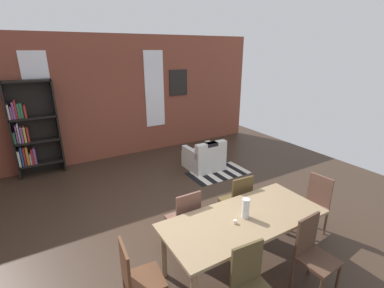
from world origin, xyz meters
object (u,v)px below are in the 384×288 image
dining_chair_far_left (185,218)px  dining_chair_near_left (252,286)px  armchair_white (204,158)px  vase_on_table (246,208)px  dining_chair_head_right (314,203)px  dining_chair_far_right (237,200)px  dining_chair_head_left (137,278)px  bookshelf_tall (31,130)px  dining_chair_near_right (313,253)px  dining_table (244,222)px

dining_chair_far_left → dining_chair_near_left: (0.01, -1.39, 0.00)m
armchair_white → vase_on_table: bearing=-114.1°
dining_chair_head_right → dining_chair_far_right: size_ratio=1.00×
dining_chair_far_left → dining_chair_head_left: same height
dining_chair_far_right → bookshelf_tall: 4.82m
dining_chair_far_right → dining_chair_near_right: same height
dining_chair_near_right → dining_chair_near_left: size_ratio=1.00×
dining_table → dining_chair_near_left: bearing=-124.5°
dining_table → dining_chair_near_right: size_ratio=2.26×
vase_on_table → bookshelf_tall: 5.17m
dining_chair_near_left → armchair_white: (1.80, 3.64, -0.23)m
dining_chair_far_left → dining_chair_near_left: bearing=-89.8°
dining_table → dining_chair_head_left: 1.45m
dining_table → dining_chair_far_left: (-0.48, 0.69, -0.17)m
dining_chair_far_left → dining_chair_near_right: size_ratio=1.00×
dining_table → dining_chair_far_left: dining_chair_far_left is taller
dining_table → dining_chair_far_right: size_ratio=2.26×
dining_chair_near_right → bookshelf_tall: bookshelf_tall is taller
dining_chair_far_left → dining_chair_head_left: (-0.96, -0.69, 0.00)m
dining_table → armchair_white: bearing=65.8°
dining_chair_head_left → bookshelf_tall: 4.76m
dining_chair_head_right → armchair_white: dining_chair_head_right is taller
dining_table → dining_chair_far_right: 0.86m
vase_on_table → dining_chair_far_left: (-0.49, 0.69, -0.38)m
armchair_white → dining_chair_near_left: bearing=-116.4°
vase_on_table → bookshelf_tall: bearing=115.2°
dining_chair_head_right → bookshelf_tall: size_ratio=0.44×
vase_on_table → bookshelf_tall: (-2.20, 4.67, 0.17)m
dining_chair_far_left → dining_chair_near_right: same height
dining_chair_head_left → bookshelf_tall: bookshelf_tall is taller
dining_chair_far_left → dining_chair_head_right: bearing=-19.6°
dining_chair_head_right → armchair_white: bearing=92.3°
dining_chair_near_right → dining_chair_near_left: bearing=-180.0°
dining_chair_near_right → dining_chair_near_left: 0.95m
dining_table → bookshelf_tall: bookshelf_tall is taller
vase_on_table → dining_chair_near_left: bearing=-125.2°
armchair_white → dining_chair_head_right: bearing=-87.7°
dining_table → dining_chair_far_right: dining_chair_far_right is taller
dining_chair_near_right → vase_on_table: bearing=123.9°
dining_chair_head_left → armchair_white: (2.77, 2.94, -0.23)m
dining_chair_far_right → dining_chair_near_left: same height
dining_table → armchair_white: dining_table is taller
dining_chair_head_right → bookshelf_tall: bookshelf_tall is taller
vase_on_table → dining_chair_head_left: size_ratio=0.28×
dining_chair_near_left → bookshelf_tall: size_ratio=0.44×
dining_chair_far_right → bookshelf_tall: size_ratio=0.44×
vase_on_table → dining_chair_near_right: bearing=-56.1°
dining_chair_head_left → dining_chair_near_right: 2.05m
dining_chair_far_right → dining_chair_near_right: 1.39m
vase_on_table → dining_chair_far_right: size_ratio=0.28×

